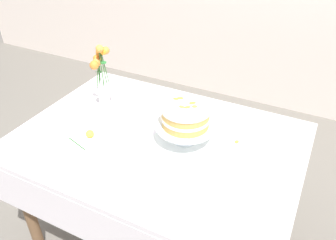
{
  "coord_description": "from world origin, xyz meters",
  "views": [
    {
      "loc": [
        0.66,
        -1.18,
        1.76
      ],
      "look_at": [
        0.05,
        0.01,
        0.86
      ],
      "focal_mm": 36.16,
      "sensor_mm": 36.0,
      "label": 1
    }
  ],
  "objects_px": {
    "cake_stand": "(185,127)",
    "flower_vase": "(101,76)",
    "fallen_rose": "(89,134)",
    "dining_table": "(156,155)",
    "layer_cake": "(186,115)"
  },
  "relations": [
    {
      "from": "cake_stand",
      "to": "flower_vase",
      "type": "bearing_deg",
      "value": 167.98
    },
    {
      "from": "cake_stand",
      "to": "fallen_rose",
      "type": "distance_m",
      "value": 0.48
    },
    {
      "from": "dining_table",
      "to": "cake_stand",
      "type": "relative_size",
      "value": 4.83
    },
    {
      "from": "flower_vase",
      "to": "fallen_rose",
      "type": "height_order",
      "value": "flower_vase"
    },
    {
      "from": "flower_vase",
      "to": "dining_table",
      "type": "bearing_deg",
      "value": -23.15
    },
    {
      "from": "fallen_rose",
      "to": "flower_vase",
      "type": "bearing_deg",
      "value": 112.94
    },
    {
      "from": "cake_stand",
      "to": "layer_cake",
      "type": "relative_size",
      "value": 1.23
    },
    {
      "from": "cake_stand",
      "to": "layer_cake",
      "type": "distance_m",
      "value": 0.07
    },
    {
      "from": "layer_cake",
      "to": "flower_vase",
      "type": "distance_m",
      "value": 0.58
    },
    {
      "from": "cake_stand",
      "to": "dining_table",
      "type": "bearing_deg",
      "value": -152.94
    },
    {
      "from": "layer_cake",
      "to": "fallen_rose",
      "type": "bearing_deg",
      "value": -156.9
    },
    {
      "from": "dining_table",
      "to": "fallen_rose",
      "type": "relative_size",
      "value": 10.38
    },
    {
      "from": "dining_table",
      "to": "fallen_rose",
      "type": "distance_m",
      "value": 0.35
    },
    {
      "from": "cake_stand",
      "to": "fallen_rose",
      "type": "relative_size",
      "value": 2.15
    },
    {
      "from": "cake_stand",
      "to": "fallen_rose",
      "type": "height_order",
      "value": "cake_stand"
    }
  ]
}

